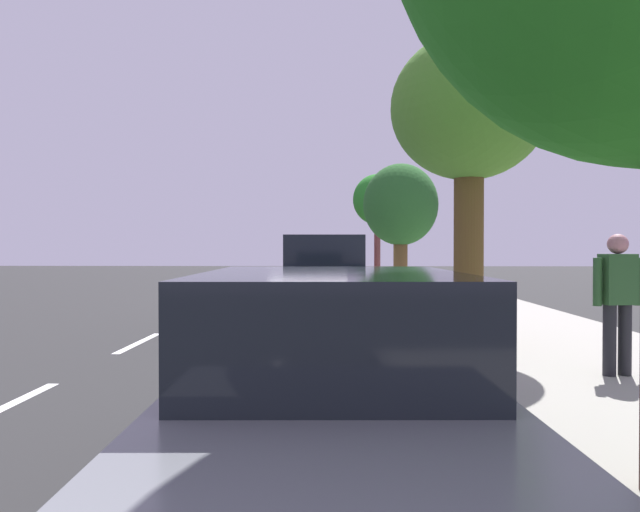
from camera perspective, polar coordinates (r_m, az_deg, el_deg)
The scene contains 16 objects.
ground at distance 18.69m, azimuth -1.17°, elevation -4.34°, with size 70.92×70.92×0.00m, color #292929.
sidewalk at distance 18.94m, azimuth 11.34°, elevation -4.04°, with size 4.34×44.32×0.16m, color gray.
curb_edge at distance 18.69m, azimuth 4.52°, elevation -4.10°, with size 0.16×44.32×0.16m, color gray.
lane_stripe_centre at distance 18.93m, azimuth -9.02°, elevation -4.27°, with size 0.14×44.20×0.01m.
lane_stripe_bike_edge at distance 18.68m, azimuth -0.01°, elevation -4.33°, with size 0.12×44.32×0.01m, color white.
parked_sedan_grey_nearest at distance 3.68m, azimuth 1.20°, elevation -13.59°, with size 1.93×4.45×1.52m.
parked_pickup_dark_blue_second at distance 12.13m, azimuth 0.43°, elevation -2.84°, with size 2.16×5.36×1.95m.
parked_suv_red_mid at distance 26.25m, azimuth 0.99°, elevation -0.62°, with size 2.06×4.74×1.99m.
parked_sedan_green_far at distance 36.14m, azimuth 1.39°, elevation -0.67°, with size 1.93×4.45×1.52m.
bicycle_at_curb at distance 21.31m, azimuth 2.89°, elevation -2.71°, with size 1.60×0.78×0.75m.
cyclist_with_backpack at distance 20.85m, azimuth 3.54°, elevation -0.99°, with size 0.50×0.58×1.68m.
street_tree_mid_block at distance 9.49m, azimuth 14.34°, elevation 13.32°, with size 2.40×2.40×4.79m.
street_tree_far_end at distance 18.63m, azimuth 7.86°, elevation 4.83°, with size 2.35×2.35×4.17m.
street_tree_corner at distance 28.89m, azimuth 5.61°, elevation 5.42°, with size 2.39×2.39×5.13m.
pedestrian_on_phone at distance 7.76m, azimuth 27.02°, elevation -3.45°, with size 0.61×0.29×1.68m.
fire_hydrant at distance 12.09m, azimuth 8.20°, elevation -4.37°, with size 0.22×0.22×0.84m.
Camera 1 is at (0.88, -18.60, 1.67)m, focal length 32.81 mm.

